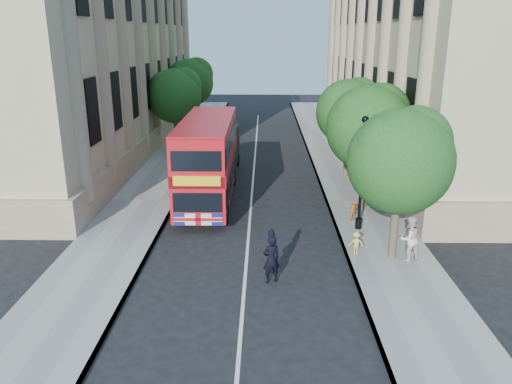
{
  "coord_description": "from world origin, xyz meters",
  "views": [
    {
      "loc": [
        0.68,
        -15.3,
        8.6
      ],
      "look_at": [
        0.35,
        4.56,
        2.3
      ],
      "focal_mm": 35.0,
      "sensor_mm": 36.0,
      "label": 1
    }
  ],
  "objects_px": {
    "lamp_post": "(361,178)",
    "box_van": "(220,151)",
    "double_decker_bus": "(208,158)",
    "police_constable": "(271,259)",
    "woman_pedestrian": "(409,239)"
  },
  "relations": [
    {
      "from": "lamp_post",
      "to": "box_van",
      "type": "xyz_separation_m",
      "value": [
        -7.18,
        10.2,
        -1.16
      ]
    },
    {
      "from": "double_decker_bus",
      "to": "box_van",
      "type": "distance_m",
      "value": 6.18
    },
    {
      "from": "police_constable",
      "to": "woman_pedestrian",
      "type": "height_order",
      "value": "woman_pedestrian"
    },
    {
      "from": "double_decker_bus",
      "to": "woman_pedestrian",
      "type": "height_order",
      "value": "double_decker_bus"
    },
    {
      "from": "lamp_post",
      "to": "police_constable",
      "type": "relative_size",
      "value": 2.88
    },
    {
      "from": "double_decker_bus",
      "to": "police_constable",
      "type": "xyz_separation_m",
      "value": [
        3.23,
        -9.1,
        -1.51
      ]
    },
    {
      "from": "double_decker_bus",
      "to": "box_van",
      "type": "bearing_deg",
      "value": 88.78
    },
    {
      "from": "double_decker_bus",
      "to": "woman_pedestrian",
      "type": "relative_size",
      "value": 5.21
    },
    {
      "from": "lamp_post",
      "to": "box_van",
      "type": "relative_size",
      "value": 1.04
    },
    {
      "from": "woman_pedestrian",
      "to": "lamp_post",
      "type": "bearing_deg",
      "value": -89.95
    },
    {
      "from": "police_constable",
      "to": "lamp_post",
      "type": "bearing_deg",
      "value": -151.72
    },
    {
      "from": "woman_pedestrian",
      "to": "police_constable",
      "type": "bearing_deg",
      "value": -4.38
    },
    {
      "from": "box_van",
      "to": "police_constable",
      "type": "relative_size",
      "value": 2.77
    },
    {
      "from": "double_decker_bus",
      "to": "lamp_post",
      "type": "bearing_deg",
      "value": -29.79
    },
    {
      "from": "lamp_post",
      "to": "box_van",
      "type": "height_order",
      "value": "lamp_post"
    }
  ]
}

